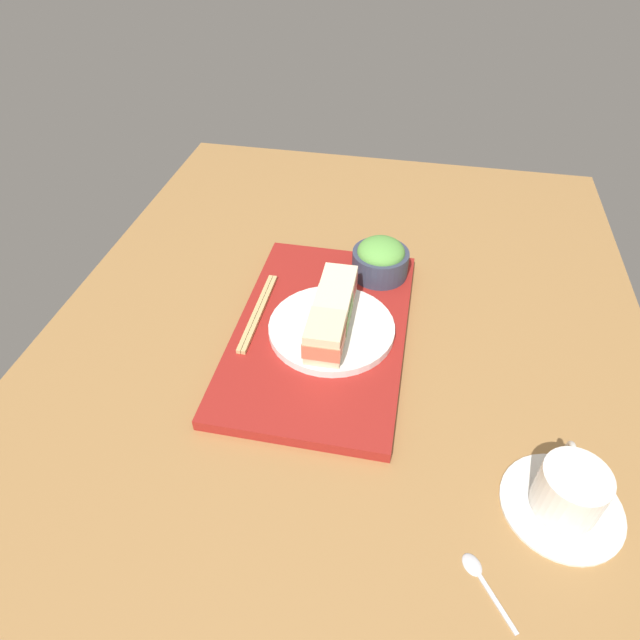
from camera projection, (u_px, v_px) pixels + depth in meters
ground_plane at (340, 356)px, 88.70cm from camera, size 140.00×100.00×3.00cm
serving_tray at (321, 331)px, 89.54cm from camera, size 44.69×27.52×1.90cm
sandwich_plate at (332, 328)px, 87.69cm from camera, size 20.41×20.41×1.35cm
sandwich_near at (338, 290)px, 89.70cm from camera, size 7.50×5.64×5.39cm
sandwich_middle at (332, 312)px, 85.40cm from camera, size 7.66×5.86×5.46cm
sandwich_far at (325, 337)px, 81.08cm from camera, size 7.49×5.83×5.63cm
salad_bowl at (380, 259)px, 97.36cm from camera, size 10.16×10.16×7.12cm
chopsticks_pair at (258, 312)px, 91.16cm from camera, size 19.57×1.57×0.70cm
coffee_cup at (568, 493)px, 65.35cm from camera, size 14.98×14.98×7.12cm
teaspoon at (479, 573)px, 60.92cm from camera, size 8.43×6.37×0.80cm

